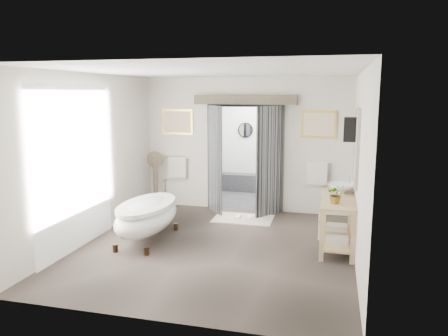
{
  "coord_description": "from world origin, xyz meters",
  "views": [
    {
      "loc": [
        1.86,
        -6.76,
        2.55
      ],
      "look_at": [
        0.0,
        0.6,
        1.25
      ],
      "focal_mm": 35.0,
      "sensor_mm": 36.0,
      "label": 1
    }
  ],
  "objects_px": {
    "clawfoot_tub": "(147,216)",
    "basin": "(341,188)",
    "vanity": "(336,217)",
    "rug": "(243,219)"
  },
  "relations": [
    {
      "from": "clawfoot_tub",
      "to": "vanity",
      "type": "xyz_separation_m",
      "value": [
        3.19,
        0.49,
        0.06
      ]
    },
    {
      "from": "vanity",
      "to": "rug",
      "type": "bearing_deg",
      "value": 146.53
    },
    {
      "from": "clawfoot_tub",
      "to": "rug",
      "type": "height_order",
      "value": "clawfoot_tub"
    },
    {
      "from": "clawfoot_tub",
      "to": "vanity",
      "type": "height_order",
      "value": "clawfoot_tub"
    },
    {
      "from": "vanity",
      "to": "basin",
      "type": "distance_m",
      "value": 0.56
    },
    {
      "from": "clawfoot_tub",
      "to": "vanity",
      "type": "relative_size",
      "value": 1.17
    },
    {
      "from": "clawfoot_tub",
      "to": "basin",
      "type": "distance_m",
      "value": 3.4
    },
    {
      "from": "vanity",
      "to": "rug",
      "type": "distance_m",
      "value": 2.25
    },
    {
      "from": "clawfoot_tub",
      "to": "rug",
      "type": "distance_m",
      "value": 2.22
    },
    {
      "from": "clawfoot_tub",
      "to": "basin",
      "type": "xyz_separation_m",
      "value": [
        3.26,
        0.85,
        0.48
      ]
    }
  ]
}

